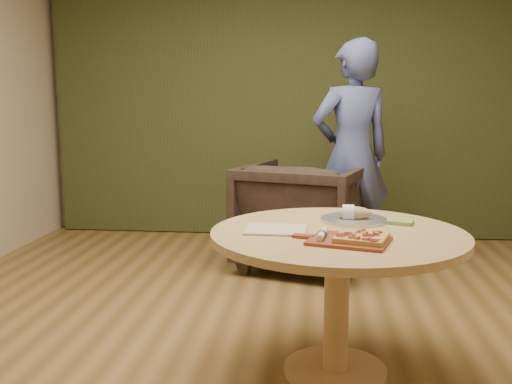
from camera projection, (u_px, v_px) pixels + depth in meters
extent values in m
cube|color=olive|center=(258.00, 354.00, 3.19)|extent=(5.00, 6.00, 0.02)
cube|color=beige|center=(287.00, 100.00, 5.92)|extent=(5.00, 0.02, 2.80)
cube|color=#2D3418|center=(287.00, 100.00, 5.81)|extent=(4.80, 0.14, 2.78)
cylinder|color=tan|center=(335.00, 370.00, 2.95)|extent=(0.53, 0.53, 0.03)
cylinder|color=tan|center=(336.00, 307.00, 2.89)|extent=(0.13, 0.13, 0.68)
cylinder|color=tan|center=(338.00, 235.00, 2.83)|extent=(1.27, 1.27, 0.04)
cube|color=brown|center=(349.00, 241.00, 2.61)|extent=(0.41, 0.37, 0.01)
cube|color=brown|center=(303.00, 236.00, 2.69)|extent=(0.11, 0.08, 0.01)
cube|color=tan|center=(361.00, 238.00, 2.59)|extent=(0.27, 0.27, 0.02)
cylinder|color=maroon|center=(366.00, 239.00, 2.50)|extent=(0.04, 0.04, 0.00)
cylinder|color=maroon|center=(369.00, 235.00, 2.58)|extent=(0.05, 0.05, 0.00)
cylinder|color=maroon|center=(349.00, 234.00, 2.61)|extent=(0.05, 0.05, 0.00)
cylinder|color=maroon|center=(342.00, 235.00, 2.59)|extent=(0.05, 0.05, 0.00)
cylinder|color=maroon|center=(378.00, 232.00, 2.64)|extent=(0.04, 0.04, 0.00)
cylinder|color=maroon|center=(373.00, 240.00, 2.48)|extent=(0.04, 0.04, 0.00)
cube|color=#B97A45|center=(363.00, 230.00, 2.66)|extent=(0.02, 0.02, 0.01)
cube|color=#B97A45|center=(351.00, 237.00, 2.53)|extent=(0.02, 0.02, 0.01)
cube|color=#B97A45|center=(365.00, 233.00, 2.60)|extent=(0.02, 0.02, 0.01)
cube|color=#B97A45|center=(359.00, 231.00, 2.63)|extent=(0.02, 0.02, 0.01)
cube|color=#B97A45|center=(377.00, 234.00, 2.58)|extent=(0.03, 0.03, 0.01)
cube|color=#B97A45|center=(375.00, 232.00, 2.61)|extent=(0.02, 0.02, 0.01)
cube|color=#B97A45|center=(357.00, 238.00, 2.51)|extent=(0.03, 0.03, 0.01)
cube|color=#B97A45|center=(364.00, 235.00, 2.57)|extent=(0.02, 0.02, 0.01)
cube|color=#B97A45|center=(354.00, 235.00, 2.55)|extent=(0.02, 0.02, 0.01)
cube|color=#B97A45|center=(364.00, 234.00, 2.58)|extent=(0.02, 0.02, 0.01)
cube|color=#377C1E|center=(366.00, 233.00, 2.61)|extent=(0.01, 0.01, 0.00)
cube|color=#377C1E|center=(350.00, 233.00, 2.62)|extent=(0.01, 0.01, 0.00)
cube|color=#377C1E|center=(353.00, 237.00, 2.55)|extent=(0.01, 0.01, 0.00)
cube|color=#377C1E|center=(344.00, 235.00, 2.58)|extent=(0.01, 0.01, 0.00)
cube|color=#377C1E|center=(351.00, 237.00, 2.55)|extent=(0.01, 0.01, 0.00)
cube|color=#A96078|center=(370.00, 239.00, 2.50)|extent=(0.02, 0.03, 0.00)
cube|color=#A96078|center=(377.00, 239.00, 2.50)|extent=(0.03, 0.01, 0.00)
cube|color=#A96078|center=(340.00, 237.00, 2.55)|extent=(0.03, 0.02, 0.00)
cube|color=#A96078|center=(348.00, 233.00, 2.63)|extent=(0.03, 0.02, 0.00)
cube|color=#A96078|center=(370.00, 238.00, 2.53)|extent=(0.02, 0.03, 0.00)
cube|color=#A96078|center=(357.00, 233.00, 2.63)|extent=(0.03, 0.02, 0.00)
cylinder|color=silver|center=(322.00, 234.00, 2.64)|extent=(0.05, 0.17, 0.03)
cylinder|color=#194C26|center=(322.00, 234.00, 2.64)|extent=(0.04, 0.03, 0.03)
cube|color=silver|center=(325.00, 230.00, 2.73)|extent=(0.02, 0.04, 0.00)
cube|color=white|center=(276.00, 230.00, 2.84)|extent=(0.31, 0.26, 0.01)
cylinder|color=silver|center=(354.00, 220.00, 3.07)|extent=(0.35, 0.35, 0.01)
cylinder|color=silver|center=(354.00, 219.00, 3.07)|extent=(0.36, 0.36, 0.02)
ellipsoid|color=tan|center=(354.00, 213.00, 3.06)|extent=(0.19, 0.08, 0.07)
cylinder|color=silver|center=(348.00, 213.00, 3.06)|extent=(0.06, 0.09, 0.09)
cube|color=#5C7133|center=(401.00, 222.00, 2.99)|extent=(0.14, 0.13, 0.02)
imported|color=black|center=(304.00, 210.00, 4.74)|extent=(1.18, 1.14, 0.98)
imported|color=#434D81|center=(352.00, 156.00, 4.70)|extent=(0.80, 0.67, 1.88)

